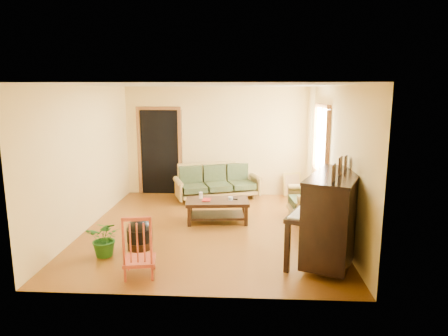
# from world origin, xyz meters

# --- Properties ---
(floor) EXTENTS (5.00, 5.00, 0.00)m
(floor) POSITION_xyz_m (0.00, 0.00, 0.00)
(floor) COLOR #592E0B
(floor) RESTS_ON ground
(doorway) EXTENTS (1.08, 0.16, 2.05)m
(doorway) POSITION_xyz_m (-1.45, 2.48, 1.02)
(doorway) COLOR black
(doorway) RESTS_ON floor
(window) EXTENTS (0.12, 1.36, 1.46)m
(window) POSITION_xyz_m (2.21, 1.30, 1.50)
(window) COLOR white
(window) RESTS_ON right_wall
(sofa) EXTENTS (2.09, 1.42, 0.83)m
(sofa) POSITION_xyz_m (-0.01, 2.02, 0.41)
(sofa) COLOR olive
(sofa) RESTS_ON floor
(coffee_table) EXTENTS (1.25, 0.76, 0.43)m
(coffee_table) POSITION_xyz_m (0.11, 0.38, 0.22)
(coffee_table) COLOR black
(coffee_table) RESTS_ON floor
(armchair) EXTENTS (0.97, 1.01, 0.93)m
(armchair) POSITION_xyz_m (1.91, 0.58, 0.47)
(armchair) COLOR olive
(armchair) RESTS_ON floor
(piano) EXTENTS (1.40, 1.73, 1.33)m
(piano) POSITION_xyz_m (1.95, -1.35, 0.66)
(piano) COLOR black
(piano) RESTS_ON floor
(footstool) EXTENTS (0.43, 0.43, 0.39)m
(footstool) POSITION_xyz_m (-1.04, -1.02, 0.19)
(footstool) COLOR black
(footstool) RESTS_ON floor
(red_chair) EXTENTS (0.48, 0.52, 0.89)m
(red_chair) POSITION_xyz_m (-0.78, -1.97, 0.45)
(red_chair) COLOR maroon
(red_chair) RESTS_ON floor
(leaning_frame) EXTENTS (0.46, 0.24, 0.60)m
(leaning_frame) POSITION_xyz_m (1.76, 2.38, 0.30)
(leaning_frame) COLOR gold
(leaning_frame) RESTS_ON floor
(ceramic_crock) EXTENTS (0.25, 0.25, 0.23)m
(ceramic_crock) POSITION_xyz_m (2.05, 2.28, 0.12)
(ceramic_crock) COLOR #34499C
(ceramic_crock) RESTS_ON floor
(potted_plant) EXTENTS (0.53, 0.46, 0.58)m
(potted_plant) POSITION_xyz_m (-1.48, -1.35, 0.29)
(potted_plant) COLOR #1E5618
(potted_plant) RESTS_ON floor
(book) EXTENTS (0.17, 0.22, 0.02)m
(book) POSITION_xyz_m (-0.17, 0.34, 0.45)
(book) COLOR maroon
(book) RESTS_ON coffee_table
(candle) EXTENTS (0.09, 0.09, 0.12)m
(candle) POSITION_xyz_m (-0.22, 0.49, 0.50)
(candle) COLOR silver
(candle) RESTS_ON coffee_table
(glass_jar) EXTENTS (0.12, 0.12, 0.06)m
(glass_jar) POSITION_xyz_m (0.36, 0.41, 0.46)
(glass_jar) COLOR silver
(glass_jar) RESTS_ON coffee_table
(remote) EXTENTS (0.16, 0.08, 0.02)m
(remote) POSITION_xyz_m (0.43, 0.44, 0.44)
(remote) COLOR black
(remote) RESTS_ON coffee_table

